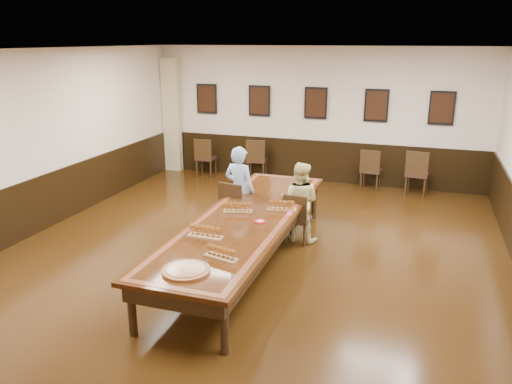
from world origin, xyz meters
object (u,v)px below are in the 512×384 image
(spare_chair_b, at_px, (257,159))
(person_man, at_px, (240,190))
(spare_chair_c, at_px, (371,169))
(carved_platter, at_px, (186,270))
(chair_woman, at_px, (298,217))
(chair_man, at_px, (237,208))
(conference_table, at_px, (246,225))
(spare_chair_a, at_px, (206,157))
(spare_chair_d, at_px, (418,173))
(person_woman, at_px, (300,202))

(spare_chair_b, xyz_separation_m, person_man, (0.86, -3.55, 0.29))
(spare_chair_c, bearing_deg, carved_platter, 82.69)
(chair_woman, bearing_deg, chair_man, 2.14)
(chair_man, bearing_deg, spare_chair_c, -107.48)
(carved_platter, bearing_deg, conference_table, 89.35)
(person_man, xyz_separation_m, conference_table, (0.53, -1.16, -0.18))
(chair_woman, distance_m, spare_chair_a, 4.80)
(spare_chair_a, distance_m, conference_table, 5.31)
(spare_chair_d, xyz_separation_m, carved_platter, (-2.45, -6.50, 0.26))
(spare_chair_a, bearing_deg, spare_chair_b, -176.95)
(spare_chair_c, height_order, person_man, person_man)
(person_woman, bearing_deg, carved_platter, 81.97)
(spare_chair_b, bearing_deg, carved_platter, 93.21)
(spare_chair_b, distance_m, spare_chair_d, 3.82)
(chair_man, xyz_separation_m, spare_chair_d, (2.98, 3.45, 0.02))
(person_man, bearing_deg, carved_platter, 110.07)
(spare_chair_a, distance_m, spare_chair_b, 1.32)
(spare_chair_b, bearing_deg, spare_chair_a, -1.96)
(spare_chair_a, distance_m, carved_platter, 7.10)
(person_man, xyz_separation_m, carved_platter, (0.50, -3.16, -0.02))
(carved_platter, bearing_deg, spare_chair_b, 101.46)
(conference_table, xyz_separation_m, carved_platter, (-0.02, -2.00, 0.16))
(chair_woman, distance_m, spare_chair_c, 3.71)
(spare_chair_c, distance_m, spare_chair_d, 1.04)
(spare_chair_a, height_order, person_man, person_man)
(person_woman, bearing_deg, spare_chair_c, -100.81)
(person_woman, bearing_deg, chair_woman, 90.00)
(chair_woman, xyz_separation_m, spare_chair_d, (1.87, 3.46, 0.07))
(chair_man, height_order, conference_table, chair_man)
(chair_man, distance_m, spare_chair_a, 4.12)
(chair_woman, distance_m, spare_chair_b, 4.15)
(chair_man, xyz_separation_m, spare_chair_b, (-0.84, 3.66, 0.01))
(chair_woman, distance_m, person_woman, 0.27)
(chair_woman, height_order, conference_table, chair_woman)
(spare_chair_b, relative_size, person_woman, 0.73)
(spare_chair_c, bearing_deg, chair_woman, 81.66)
(conference_table, bearing_deg, spare_chair_b, 106.36)
(spare_chair_b, xyz_separation_m, person_woman, (1.95, -3.57, 0.19))
(chair_woman, height_order, person_man, person_man)
(spare_chair_c, bearing_deg, chair_man, 66.34)
(spare_chair_d, relative_size, carved_platter, 1.44)
(chair_man, distance_m, carved_platter, 3.11)
(spare_chair_a, xyz_separation_m, person_woman, (3.27, -3.43, 0.21))
(person_man, relative_size, conference_table, 0.32)
(chair_woman, relative_size, spare_chair_b, 0.88)
(person_man, bearing_deg, chair_man, 90.00)
(spare_chair_a, height_order, conference_table, spare_chair_a)
(carved_platter, bearing_deg, chair_woman, 79.10)
(spare_chair_c, height_order, spare_chair_d, spare_chair_d)
(chair_man, xyz_separation_m, carved_platter, (0.52, -3.05, 0.28))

